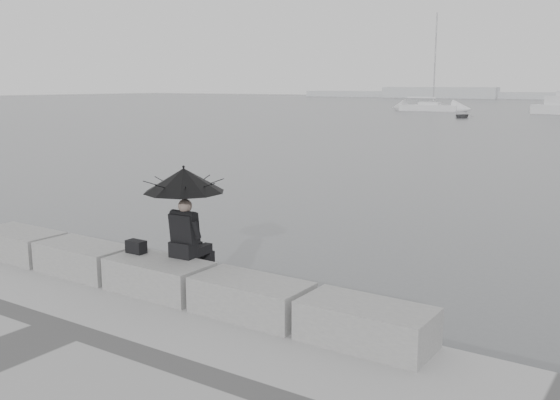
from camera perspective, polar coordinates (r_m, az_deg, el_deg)
The scene contains 10 objects.
ground at distance 10.06m, azimuth -9.02°, elevation -10.36°, with size 360.00×360.00×0.00m, color #4D5053.
stone_block_far_left at distance 12.08m, azimuth -22.61°, elevation -3.78°, with size 1.60×0.80×0.50m, color slate.
stone_block_left at distance 10.74m, azimuth -17.51°, elevation -5.18°, with size 1.60×0.80×0.50m, color slate.
stone_block_centre at distance 9.51m, azimuth -11.00°, elevation -6.89°, with size 1.60×0.80×0.50m, color slate.
stone_block_right at distance 8.46m, azimuth -2.66°, elevation -8.94°, with size 1.60×0.80×0.50m, color slate.
stone_block_far_right at distance 7.64m, azimuth 7.89°, elevation -11.22°, with size 1.60×0.80×0.50m, color slate.
seated_person at distance 9.36m, azimuth -8.80°, elevation 0.87°, with size 1.22×1.22×1.39m.
bag at distance 9.90m, azimuth -13.02°, elevation -4.18°, with size 0.31×0.18×0.20m, color black.
sailboat_left at distance 87.36m, azimuth 13.51°, elevation 8.27°, with size 7.89×2.91×12.90m.
dinghy at distance 70.26m, azimuth 16.27°, elevation 7.43°, with size 2.91×1.23×0.49m, color slate.
Camera 1 is at (6.44, -6.86, 3.57)m, focal length 40.00 mm.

